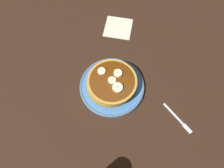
{
  "coord_description": "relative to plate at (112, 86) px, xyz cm",
  "views": [
    {
      "loc": [
        7.76,
        -32.43,
        72.03
      ],
      "look_at": [
        0.0,
        0.0,
        2.62
      ],
      "focal_mm": 35.19,
      "sensor_mm": 36.0,
      "label": 1
    }
  ],
  "objects": [
    {
      "name": "ground_plane",
      "position": [
        0.0,
        0.0,
        -2.28
      ],
      "size": [
        140.0,
        140.0,
        3.0
      ],
      "primitive_type": "cube",
      "color": "black"
    },
    {
      "name": "plate",
      "position": [
        0.0,
        0.0,
        0.0
      ],
      "size": [
        23.28,
        23.28,
        1.45
      ],
      "color": "#3F72B2",
      "rests_on": "ground_plane"
    },
    {
      "name": "pancake_stack",
      "position": [
        -0.28,
        0.07,
        2.53
      ],
      "size": [
        17.61,
        17.52,
        4.18
      ],
      "color": "olive",
      "rests_on": "plate"
    },
    {
      "name": "banana_slice_0",
      "position": [
        -0.46,
        0.14,
        4.76
      ],
      "size": [
        2.76,
        2.76,
        0.69
      ],
      "color": "#EBECB9",
      "rests_on": "pancake_stack"
    },
    {
      "name": "banana_slice_1",
      "position": [
        -4.32,
        2.57,
        4.82
      ],
      "size": [
        2.77,
        2.77,
        0.81
      ],
      "color": "#FDEFC0",
      "rests_on": "pancake_stack"
    },
    {
      "name": "banana_slice_2",
      "position": [
        1.37,
        3.03,
        4.91
      ],
      "size": [
        2.95,
        2.95,
        0.98
      ],
      "color": "#FAE3B7",
      "rests_on": "pancake_stack"
    },
    {
      "name": "banana_slice_3",
      "position": [
        2.46,
        -2.3,
        4.95
      ],
      "size": [
        3.53,
        3.53,
        1.07
      ],
      "color": "#F8E5B9",
      "rests_on": "pancake_stack"
    },
    {
      "name": "napkin",
      "position": [
        -3.84,
        27.07,
        -0.63
      ],
      "size": [
        11.53,
        11.53,
        0.3
      ],
      "primitive_type": "cube",
      "rotation": [
        0.0,
        0.0,
        0.05
      ],
      "color": "beige",
      "rests_on": "ground_plane"
    },
    {
      "name": "fork",
      "position": [
        24.8,
        -6.56,
        -0.53
      ],
      "size": [
        10.79,
        8.85,
        0.5
      ],
      "color": "silver",
      "rests_on": "ground_plane"
    }
  ]
}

